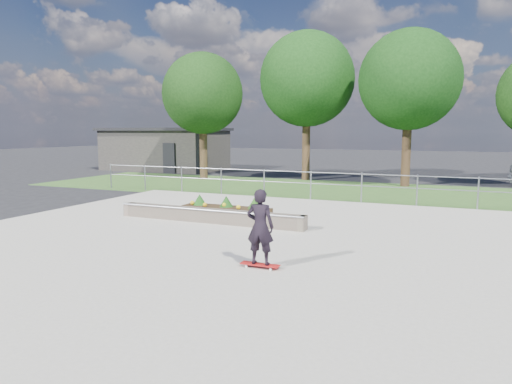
{
  "coord_description": "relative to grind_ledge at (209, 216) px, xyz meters",
  "views": [
    {
      "loc": [
        5.07,
        -9.89,
        2.75
      ],
      "look_at": [
        0.2,
        1.5,
        1.1
      ],
      "focal_mm": 32.0,
      "sensor_mm": 36.0,
      "label": 1
    }
  ],
  "objects": [
    {
      "name": "grass_verge",
      "position": [
        1.47,
        9.16,
        -0.25
      ],
      "size": [
        30.0,
        8.0,
        0.02
      ],
      "primitive_type": "cube",
      "color": "#305321",
      "rests_on": "ground"
    },
    {
      "name": "skateboarder",
      "position": [
        3.17,
        -3.64,
        0.62
      ],
      "size": [
        0.8,
        0.41,
        1.59
      ],
      "color": "silver",
      "rests_on": "concrete_slab"
    },
    {
      "name": "tree_mid_left",
      "position": [
        -1.03,
        13.16,
        5.34
      ],
      "size": [
        5.25,
        5.25,
        8.25
      ],
      "color": "#382416",
      "rests_on": "ground"
    },
    {
      "name": "tree_far_left",
      "position": [
        -6.53,
        11.16,
        4.59
      ],
      "size": [
        4.55,
        4.55,
        7.15
      ],
      "color": "#362415",
      "rests_on": "ground"
    },
    {
      "name": "concrete_slab",
      "position": [
        1.47,
        -1.84,
        -0.23
      ],
      "size": [
        15.0,
        15.0,
        0.06
      ],
      "primitive_type": "cube",
      "color": "#A29C90",
      "rests_on": "ground"
    },
    {
      "name": "ground",
      "position": [
        1.47,
        -1.84,
        -0.26
      ],
      "size": [
        120.0,
        120.0,
        0.0
      ],
      "primitive_type": "plane",
      "color": "black",
      "rests_on": "ground"
    },
    {
      "name": "planter_bed",
      "position": [
        -0.13,
        1.19,
        -0.02
      ],
      "size": [
        3.0,
        1.2,
        0.61
      ],
      "color": "black",
      "rests_on": "concrete_slab"
    },
    {
      "name": "grind_ledge",
      "position": [
        0.0,
        0.0,
        0.0
      ],
      "size": [
        6.0,
        0.44,
        0.43
      ],
      "color": "brown",
      "rests_on": "concrete_slab"
    },
    {
      "name": "fence",
      "position": [
        1.47,
        5.66,
        0.51
      ],
      "size": [
        20.06,
        0.06,
        1.2
      ],
      "color": "#909398",
      "rests_on": "ground"
    },
    {
      "name": "tree_mid_right",
      "position": [
        4.47,
        12.16,
        4.97
      ],
      "size": [
        4.9,
        4.9,
        7.7
      ],
      "color": "#332014",
      "rests_on": "ground"
    },
    {
      "name": "building",
      "position": [
        -12.53,
        16.16,
        1.25
      ],
      "size": [
        8.4,
        5.4,
        3.0
      ],
      "color": "#2E2C29",
      "rests_on": "ground"
    }
  ]
}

